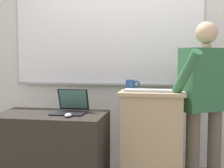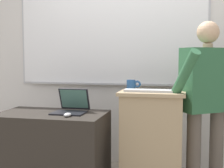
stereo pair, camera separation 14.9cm
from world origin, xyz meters
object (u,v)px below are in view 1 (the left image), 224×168
at_px(wireless_keyboard, 149,90).
at_px(computer_mouse_by_laptop, 68,115).
at_px(person_presenter, 205,94).
at_px(laptop, 71,106).
at_px(lectern_podium, 152,143).
at_px(coffee_mug, 131,84).
at_px(side_desk, 51,153).

bearing_deg(wireless_keyboard, computer_mouse_by_laptop, -161.20).
bearing_deg(computer_mouse_by_laptop, person_presenter, 19.94).
bearing_deg(wireless_keyboard, laptop, -179.02).
xyz_separation_m(lectern_podium, computer_mouse_by_laptop, (-0.71, -0.29, 0.29)).
distance_m(lectern_podium, coffee_mug, 0.59).
xyz_separation_m(lectern_podium, side_desk, (-0.93, -0.15, -0.11)).
relative_size(side_desk, coffee_mug, 7.26).
height_order(lectern_podium, wireless_keyboard, wireless_keyboard).
relative_size(lectern_podium, coffee_mug, 6.96).
distance_m(lectern_podium, wireless_keyboard, 0.50).
bearing_deg(person_presenter, lectern_podium, 162.13).
bearing_deg(wireless_keyboard, coffee_mug, 133.15).
bearing_deg(person_presenter, coffee_mug, 145.34).
distance_m(side_desk, person_presenter, 1.55).
relative_size(side_desk, wireless_keyboard, 2.31).
height_order(person_presenter, coffee_mug, person_presenter).
height_order(lectern_podium, person_presenter, person_presenter).
bearing_deg(side_desk, person_presenter, 11.74).
distance_m(person_presenter, laptop, 1.27).
xyz_separation_m(lectern_podium, person_presenter, (0.48, 0.15, 0.45)).
distance_m(side_desk, coffee_mug, 1.00).
xyz_separation_m(computer_mouse_by_laptop, coffee_mug, (0.50, 0.43, 0.24)).
height_order(computer_mouse_by_laptop, coffee_mug, coffee_mug).
bearing_deg(computer_mouse_by_laptop, side_desk, 146.82).
distance_m(lectern_podium, computer_mouse_by_laptop, 0.82).
xyz_separation_m(lectern_podium, coffee_mug, (-0.22, 0.15, 0.53)).
xyz_separation_m(person_presenter, computer_mouse_by_laptop, (-1.20, -0.43, -0.16)).
bearing_deg(lectern_podium, coffee_mug, 145.86).
bearing_deg(coffee_mug, person_presenter, 0.02).
bearing_deg(lectern_podium, wireless_keyboard, -116.46).
relative_size(side_desk, laptop, 3.19).
distance_m(laptop, computer_mouse_by_laptop, 0.23).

